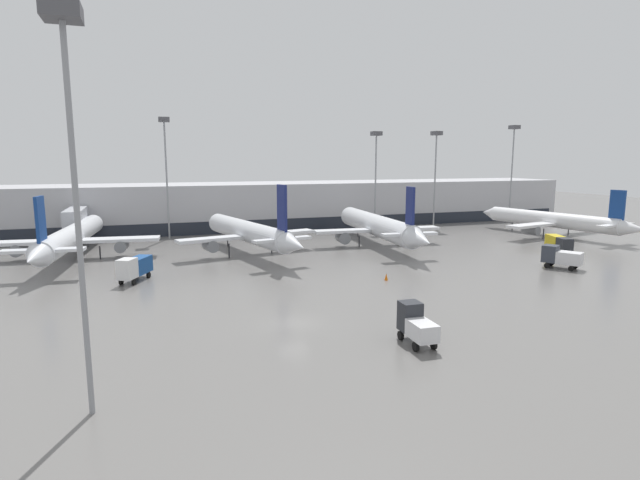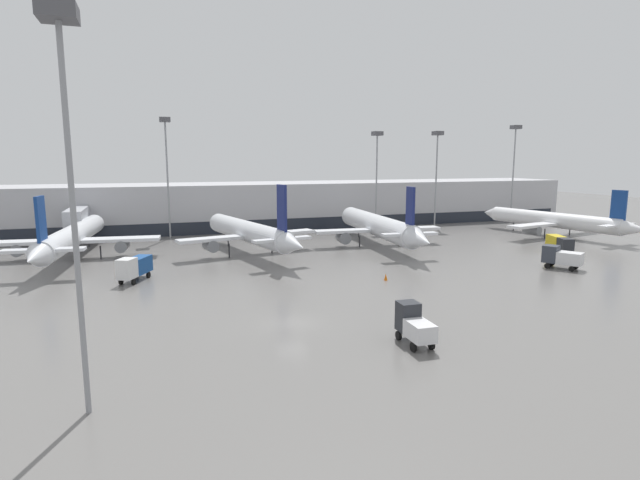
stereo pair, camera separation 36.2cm
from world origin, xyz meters
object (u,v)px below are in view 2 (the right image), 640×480
parked_jet_4 (249,232)px  apron_light_mast_5 (437,152)px  service_truck_1 (560,243)px  traffic_cone_0 (212,246)px  service_truck_3 (561,257)px  traffic_cone_1 (386,277)px  apron_light_mast_0 (377,153)px  parked_jet_2 (72,237)px  service_truck_0 (134,267)px  parked_jet_3 (556,221)px  apron_light_mast_3 (65,105)px  service_truck_2 (414,324)px  parked_jet_0 (378,226)px  apron_light_mast_1 (166,145)px  apron_light_mast_2 (515,148)px

parked_jet_4 → apron_light_mast_5: 46.91m
parked_jet_4 → apron_light_mast_5: (41.76, 17.81, 11.82)m
service_truck_1 → traffic_cone_0: size_ratio=9.45×
service_truck_3 → traffic_cone_1: bearing=55.0°
service_truck_1 → apron_light_mast_5: size_ratio=0.30×
parked_jet_4 → apron_light_mast_0: size_ratio=1.66×
parked_jet_4 → service_truck_3: size_ratio=6.41×
parked_jet_2 → apron_light_mast_5: apron_light_mast_5 is taller
service_truck_0 → traffic_cone_0: size_ratio=9.18×
parked_jet_3 → apron_light_mast_3: (-72.46, -42.27, 13.39)m
service_truck_3 → service_truck_0: bearing=47.2°
parked_jet_3 → service_truck_0: 71.67m
parked_jet_4 → service_truck_2: (4.81, -39.26, -1.81)m
parked_jet_0 → traffic_cone_1: parked_jet_0 is taller
parked_jet_4 → apron_light_mast_0: apron_light_mast_0 is taller
parked_jet_0 → service_truck_0: (-36.48, -12.80, -1.51)m
service_truck_1 → traffic_cone_0: bearing=-95.6°
parked_jet_3 → parked_jet_2: bearing=74.4°
parked_jet_4 → apron_light_mast_3: size_ratio=1.50×
apron_light_mast_1 → apron_light_mast_3: bearing=-96.2°
apron_light_mast_2 → apron_light_mast_5: apron_light_mast_2 is taller
parked_jet_2 → service_truck_3: bearing=-108.4°
service_truck_1 → traffic_cone_0: (-47.54, 21.74, -1.30)m
service_truck_2 → apron_light_mast_2: 82.96m
parked_jet_4 → parked_jet_2: bearing=65.9°
parked_jet_0 → service_truck_1: 26.82m
service_truck_1 → service_truck_3: 11.02m
service_truck_3 → apron_light_mast_2: apron_light_mast_2 is taller
apron_light_mast_3 → apron_light_mast_5: (58.86, 60.49, -1.15)m
parked_jet_4 → service_truck_0: 19.38m
parked_jet_0 → apron_light_mast_2: apron_light_mast_2 is taller
apron_light_mast_0 → apron_light_mast_3: 76.63m
service_truck_1 → apron_light_mast_3: apron_light_mast_3 is taller
parked_jet_3 → apron_light_mast_2: 24.58m
service_truck_1 → parked_jet_3: bearing=156.9°
apron_light_mast_5 → apron_light_mast_1: bearing=177.6°
parked_jet_3 → traffic_cone_1: 48.04m
apron_light_mast_2 → apron_light_mast_5: bearing=-176.1°
service_truck_1 → traffic_cone_1: 31.97m
service_truck_3 → service_truck_1: bearing=-74.4°
parked_jet_2 → traffic_cone_0: parked_jet_2 is taller
parked_jet_0 → apron_light_mast_3: (-38.16, -43.86, 13.12)m
service_truck_3 → apron_light_mast_5: 42.59m
service_truck_1 → apron_light_mast_0: apron_light_mast_0 is taller
parked_jet_0 → service_truck_2: parked_jet_0 is taller
service_truck_1 → traffic_cone_1: (-31.29, -6.44, -1.22)m
parked_jet_2 → parked_jet_3: size_ratio=1.14×
parked_jet_0 → service_truck_2: (-16.25, -40.44, -1.65)m
service_truck_0 → apron_light_mast_1: (5.14, 31.64, 14.49)m
parked_jet_3 → apron_light_mast_2: size_ratio=1.52×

